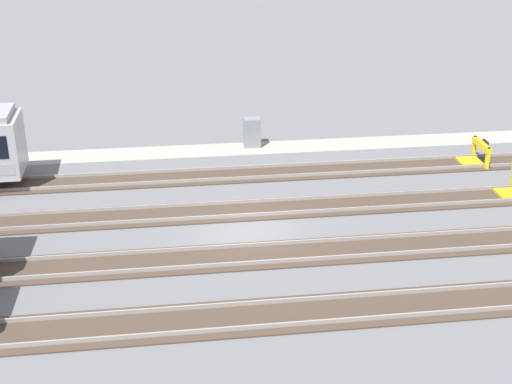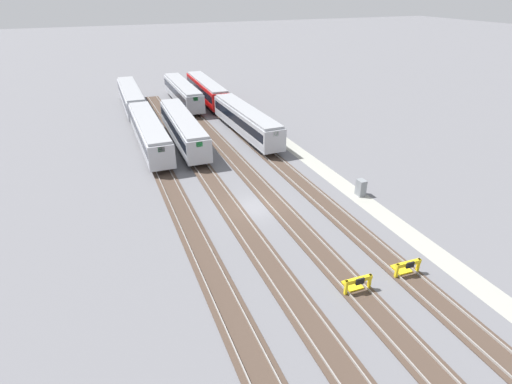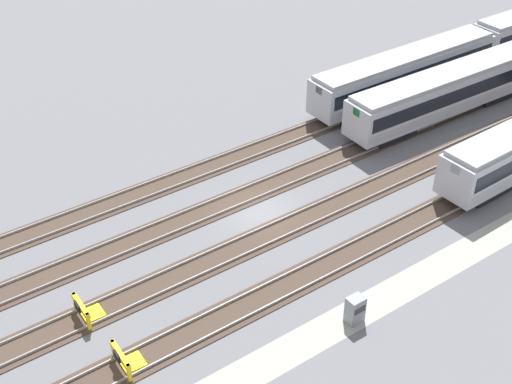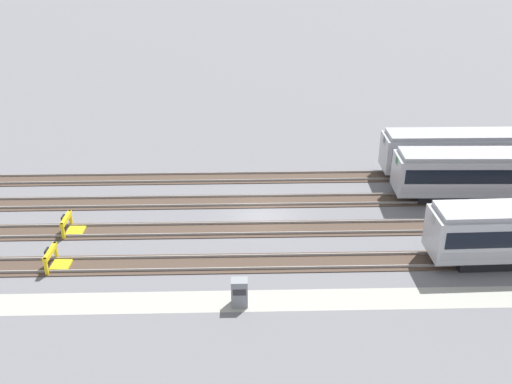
{
  "view_description": "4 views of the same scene",
  "coord_description": "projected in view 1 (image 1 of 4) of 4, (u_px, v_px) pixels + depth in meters",
  "views": [
    {
      "loc": [
        3.1,
        26.2,
        13.24
      ],
      "look_at": [
        -0.42,
        0.0,
        1.8
      ],
      "focal_mm": 50.0,
      "sensor_mm": 36.0,
      "label": 1
    },
    {
      "loc": [
        -29.52,
        11.84,
        18.1
      ],
      "look_at": [
        -0.42,
        0.0,
        1.8
      ],
      "focal_mm": 28.0,
      "sensor_mm": 36.0,
      "label": 2
    },
    {
      "loc": [
        -21.26,
        -29.09,
        26.86
      ],
      "look_at": [
        -0.42,
        0.0,
        1.8
      ],
      "focal_mm": 50.0,
      "sensor_mm": 36.0,
      "label": 3
    },
    {
      "loc": [
        -1.43,
        -37.28,
        19.8
      ],
      "look_at": [
        -0.42,
        0.0,
        1.8
      ],
      "focal_mm": 42.0,
      "sensor_mm": 36.0,
      "label": 4
    }
  ],
  "objects": [
    {
      "name": "rail_track_near_inner",
      "position": [
        240.0,
        210.0,
        31.37
      ],
      "size": [
        90.0,
        2.24,
        0.21
      ],
      "color": "#47382D",
      "rests_on": "ground"
    },
    {
      "name": "electrical_cabinet",
      "position": [
        252.0,
        132.0,
        38.84
      ],
      "size": [
        0.9,
        0.73,
        1.6
      ],
      "color": "gray",
      "rests_on": "ground"
    },
    {
      "name": "rail_track_nearest",
      "position": [
        231.0,
        175.0,
        35.2
      ],
      "size": [
        90.0,
        2.24,
        0.21
      ],
      "color": "#47382D",
      "rests_on": "ground"
    },
    {
      "name": "bumper_stop_nearest_track",
      "position": [
        476.0,
        154.0,
        36.58
      ],
      "size": [
        1.38,
        2.01,
        1.22
      ],
      "color": "yellow",
      "rests_on": "ground"
    },
    {
      "name": "rail_track_far_inner",
      "position": [
        269.0,
        316.0,
        23.7
      ],
      "size": [
        90.0,
        2.24,
        0.21
      ],
      "color": "#47382D",
      "rests_on": "ground"
    },
    {
      "name": "ground_plane",
      "position": [
        246.0,
        232.0,
        29.47
      ],
      "size": [
        400.0,
        400.0,
        0.0
      ],
      "primitive_type": "plane",
      "color": "slate"
    },
    {
      "name": "service_walkway",
      "position": [
        224.0,
        150.0,
        38.67
      ],
      "size": [
        54.0,
        2.0,
        0.01
      ],
      "primitive_type": "cube",
      "color": "#9E9E93",
      "rests_on": "ground"
    },
    {
      "name": "rail_track_middle",
      "position": [
        253.0,
        256.0,
        27.53
      ],
      "size": [
        90.0,
        2.24,
        0.21
      ],
      "color": "#47382D",
      "rests_on": "ground"
    }
  ]
}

